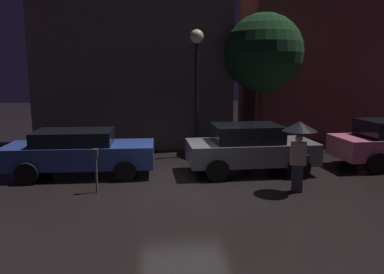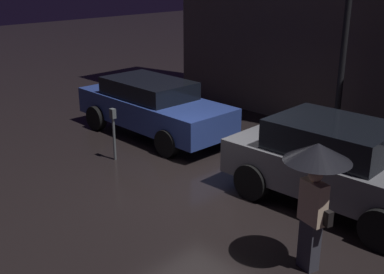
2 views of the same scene
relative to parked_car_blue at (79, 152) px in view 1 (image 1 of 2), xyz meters
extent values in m
plane|color=black|center=(3.11, -1.53, -0.76)|extent=(60.00, 60.00, 0.00)
cube|color=#564C47|center=(1.63, 4.97, 4.68)|extent=(8.04, 3.00, 10.88)
cube|color=brown|center=(9.91, 4.97, 2.86)|extent=(6.67, 3.00, 7.24)
cube|color=navy|center=(0.04, 0.00, -0.10)|extent=(4.53, 1.78, 0.67)
cube|color=black|center=(-0.14, 0.00, 0.45)|extent=(2.37, 1.52, 0.43)
cylinder|color=black|center=(1.43, 0.83, -0.44)|extent=(0.65, 0.22, 0.65)
cylinder|color=black|center=(1.43, -0.83, -0.44)|extent=(0.65, 0.22, 0.65)
cylinder|color=black|center=(-1.35, 0.83, -0.44)|extent=(0.65, 0.22, 0.65)
cylinder|color=black|center=(-1.35, -0.83, -0.44)|extent=(0.65, 0.22, 0.65)
cube|color=slate|center=(5.37, -0.28, -0.08)|extent=(4.04, 1.85, 0.66)
cube|color=black|center=(5.21, -0.28, 0.52)|extent=(2.11, 1.61, 0.54)
cylinder|color=black|center=(6.62, 0.61, -0.41)|extent=(0.69, 0.22, 0.69)
cylinder|color=black|center=(6.62, -1.17, -0.41)|extent=(0.69, 0.22, 0.69)
cylinder|color=black|center=(4.13, 0.61, -0.41)|extent=(0.69, 0.22, 0.69)
cylinder|color=black|center=(4.13, -1.17, -0.41)|extent=(0.69, 0.22, 0.69)
cylinder|color=black|center=(9.24, 0.74, -0.40)|extent=(0.71, 0.22, 0.71)
cylinder|color=black|center=(9.24, -0.97, -0.40)|extent=(0.71, 0.22, 0.71)
cube|color=#383842|center=(6.08, -2.35, -0.39)|extent=(0.32, 0.26, 0.74)
cube|color=#D1B293|center=(6.08, -2.35, 0.30)|extent=(0.44, 0.29, 0.62)
sphere|color=tan|center=(6.08, -2.35, 0.71)|extent=(0.20, 0.20, 0.20)
cylinder|color=black|center=(6.08, -2.35, 0.54)|extent=(0.02, 0.02, 0.74)
cone|color=black|center=(6.08, -2.35, 1.04)|extent=(0.92, 0.92, 0.25)
cube|color=black|center=(6.31, -2.35, 0.14)|extent=(0.18, 0.14, 0.22)
cylinder|color=#4C5154|center=(0.73, -1.78, -0.27)|extent=(0.06, 0.06, 0.98)
cube|color=#4C5154|center=(0.73, -1.78, 0.33)|extent=(0.12, 0.10, 0.22)
cylinder|color=black|center=(3.95, 2.24, 1.34)|extent=(0.14, 0.14, 4.20)
sphere|color=#F9EAB7|center=(3.95, 2.24, 3.70)|extent=(0.50, 0.50, 0.50)
cylinder|color=#473323|center=(6.67, 2.84, 0.54)|extent=(0.20, 0.20, 2.60)
sphere|color=#143319|center=(6.67, 2.84, 3.15)|extent=(3.08, 3.08, 3.08)
camera|label=1|loc=(2.13, -11.65, 2.47)|focal=35.00mm
camera|label=2|loc=(9.07, -7.76, 3.35)|focal=45.00mm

